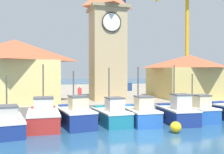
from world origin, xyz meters
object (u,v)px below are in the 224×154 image
object	(u,v)px
fishing_boat_left_outer	(43,118)
warehouse_left	(15,70)
fishing_boat_mid_left	(111,115)
fishing_boat_center	(141,114)
fishing_boat_right_inner	(196,111)
port_crane_near	(186,44)
port_crane_far	(123,43)
fishing_boat_mid_right	(177,113)
mooring_buoy	(176,127)
fishing_boat_left_inner	(76,116)
fishing_boat_far_left	(7,123)
dock_worker_near_tower	(80,94)
warehouse_right	(190,75)
clock_tower	(107,40)

from	to	relation	value
fishing_boat_left_outer	warehouse_left	distance (m)	8.31
fishing_boat_mid_left	fishing_boat_center	distance (m)	2.23
fishing_boat_right_inner	port_crane_near	xyz separation A→B (m)	(9.76, 18.08, 7.72)
fishing_boat_mid_left	port_crane_far	xyz separation A→B (m)	(7.28, 20.18, 7.87)
fishing_boat_left_outer	fishing_boat_mid_right	bearing A→B (deg)	-2.83
mooring_buoy	fishing_boat_left_inner	bearing A→B (deg)	148.88
warehouse_left	mooring_buoy	size ratio (longest dim) A/B	11.59
fishing_boat_far_left	port_crane_near	world-z (taller)	port_crane_near
dock_worker_near_tower	fishing_boat_mid_left	bearing A→B (deg)	-68.95
warehouse_right	dock_worker_near_tower	distance (m)	13.59
fishing_boat_left_outer	fishing_boat_right_inner	world-z (taller)	fishing_boat_left_outer
fishing_boat_left_inner	dock_worker_near_tower	distance (m)	4.91
fishing_boat_left_inner	port_crane_far	world-z (taller)	port_crane_far
fishing_boat_left_inner	warehouse_left	size ratio (longest dim) A/B	0.54
fishing_boat_center	fishing_boat_mid_right	world-z (taller)	fishing_boat_mid_right
fishing_boat_far_left	fishing_boat_left_inner	size ratio (longest dim) A/B	1.08
fishing_boat_mid_left	warehouse_right	bearing A→B (deg)	34.22
fishing_boat_left_outer	fishing_boat_center	world-z (taller)	fishing_boat_left_outer
mooring_buoy	clock_tower	bearing A→B (deg)	98.98
fishing_boat_right_inner	warehouse_left	distance (m)	16.69
warehouse_right	fishing_boat_right_inner	bearing A→B (deg)	-118.09
dock_worker_near_tower	warehouse_left	bearing A→B (deg)	157.87
port_crane_near	port_crane_far	bearing A→B (deg)	167.45
fishing_boat_mid_right	clock_tower	distance (m)	11.13
fishing_boat_center	mooring_buoy	distance (m)	3.59
fishing_boat_mid_right	port_crane_far	world-z (taller)	port_crane_far
warehouse_right	mooring_buoy	size ratio (longest dim) A/B	11.41
warehouse_left	warehouse_right	world-z (taller)	warehouse_left
fishing_boat_left_inner	clock_tower	world-z (taller)	clock_tower
fishing_boat_mid_left	warehouse_left	xyz separation A→B (m)	(-7.56, 6.96, 3.42)
port_crane_near	warehouse_left	bearing A→B (deg)	-155.70
clock_tower	mooring_buoy	bearing A→B (deg)	-81.02
fishing_boat_mid_right	fishing_boat_right_inner	distance (m)	2.19
fishing_boat_left_inner	fishing_boat_mid_right	size ratio (longest dim) A/B	1.01
dock_worker_near_tower	port_crane_near	bearing A→B (deg)	35.63
fishing_boat_left_outer	dock_worker_near_tower	xyz separation A→B (m)	(3.21, 4.80, 1.17)
clock_tower	port_crane_far	size ratio (longest dim) A/B	0.70
fishing_boat_right_inner	mooring_buoy	distance (m)	5.34
fishing_boat_left_inner	fishing_boat_mid_right	world-z (taller)	fishing_boat_mid_right
warehouse_left	dock_worker_near_tower	world-z (taller)	warehouse_left
fishing_boat_left_outer	fishing_boat_left_inner	xyz separation A→B (m)	(2.27, 0.13, 0.02)
fishing_boat_far_left	fishing_boat_center	world-z (taller)	fishing_boat_center
fishing_boat_center	dock_worker_near_tower	world-z (taller)	fishing_boat_center
clock_tower	fishing_boat_mid_left	bearing A→B (deg)	-101.60
warehouse_left	dock_worker_near_tower	xyz separation A→B (m)	(5.78, -2.35, -2.18)
fishing_boat_mid_left	port_crane_near	size ratio (longest dim) A/B	0.23
clock_tower	port_crane_far	distance (m)	13.90
fishing_boat_center	fishing_boat_left_outer	bearing A→B (deg)	178.77
dock_worker_near_tower	fishing_boat_left_inner	bearing A→B (deg)	-101.42
fishing_boat_far_left	fishing_boat_left_outer	xyz separation A→B (m)	(2.26, 0.88, 0.12)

